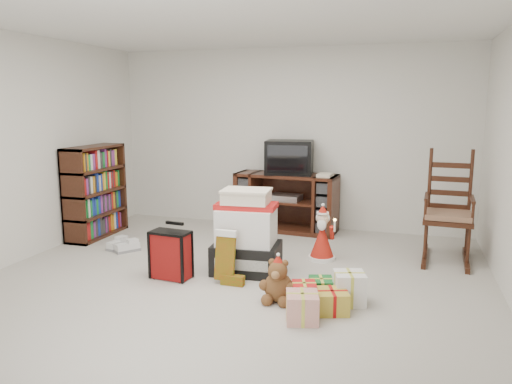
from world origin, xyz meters
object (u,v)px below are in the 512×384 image
(crt_television, at_px, (289,157))
(teddy_bear, at_px, (278,283))
(tv_stand, at_px, (286,202))
(mrs_claus_figurine, at_px, (238,235))
(sneaker_pair, at_px, (123,246))
(rocking_chair, at_px, (447,221))
(red_suitcase, at_px, (171,255))
(gift_pile, at_px, (246,237))
(santa_figurine, at_px, (322,239))
(bookshelf, at_px, (96,193))
(gift_cluster, at_px, (319,294))

(crt_television, bearing_deg, teddy_bear, -85.23)
(tv_stand, height_order, mrs_claus_figurine, tv_stand)
(sneaker_pair, height_order, crt_television, crt_television)
(tv_stand, distance_m, mrs_claus_figurine, 1.31)
(rocking_chair, height_order, red_suitcase, rocking_chair)
(gift_pile, height_order, mrs_claus_figurine, gift_pile)
(santa_figurine, relative_size, crt_television, 0.95)
(tv_stand, bearing_deg, teddy_bear, -73.07)
(tv_stand, distance_m, sneaker_pair, 2.26)
(red_suitcase, bearing_deg, bookshelf, 149.99)
(mrs_claus_figurine, bearing_deg, sneaker_pair, -170.96)
(gift_cluster, bearing_deg, sneaker_pair, 158.82)
(tv_stand, bearing_deg, bookshelf, -151.62)
(santa_figurine, bearing_deg, gift_pile, -136.51)
(bookshelf, xyz_separation_m, sneaker_pair, (0.68, -0.49, -0.52))
(gift_pile, distance_m, red_suitcase, 0.79)
(sneaker_pair, height_order, gift_cluster, gift_cluster)
(red_suitcase, distance_m, sneaker_pair, 1.25)
(red_suitcase, bearing_deg, teddy_bear, -6.87)
(mrs_claus_figurine, bearing_deg, tv_stand, 78.29)
(sneaker_pair, relative_size, crt_television, 0.62)
(santa_figurine, relative_size, sneaker_pair, 1.54)
(santa_figurine, height_order, crt_television, crt_television)
(rocking_chair, height_order, gift_pile, rocking_chair)
(sneaker_pair, relative_size, gift_cluster, 0.53)
(red_suitcase, distance_m, gift_cluster, 1.57)
(bookshelf, height_order, gift_pile, bookshelf)
(rocking_chair, relative_size, mrs_claus_figurine, 2.07)
(rocking_chair, xyz_separation_m, sneaker_pair, (-3.68, -0.77, -0.39))
(rocking_chair, relative_size, red_suitcase, 2.25)
(rocking_chair, relative_size, gift_cluster, 1.67)
(rocking_chair, bearing_deg, tv_stand, 163.71)
(sneaker_pair, bearing_deg, red_suitcase, -14.21)
(gift_pile, xyz_separation_m, sneaker_pair, (-1.66, 0.31, -0.32))
(mrs_claus_figurine, bearing_deg, gift_cluster, -46.21)
(gift_pile, relative_size, gift_cluster, 1.11)
(gift_pile, height_order, sneaker_pair, gift_pile)
(sneaker_pair, distance_m, crt_television, 2.45)
(gift_cluster, bearing_deg, rocking_chair, 57.10)
(teddy_bear, distance_m, santa_figurine, 1.33)
(bookshelf, height_order, teddy_bear, bookshelf)
(mrs_claus_figurine, bearing_deg, gift_pile, -62.47)
(bookshelf, height_order, mrs_claus_figurine, bookshelf)
(teddy_bear, height_order, gift_cluster, teddy_bear)
(red_suitcase, bearing_deg, rocking_chair, 34.71)
(tv_stand, bearing_deg, gift_cluster, -65.26)
(gift_pile, relative_size, mrs_claus_figurine, 1.38)
(gift_cluster, bearing_deg, gift_pile, 142.43)
(red_suitcase, bearing_deg, tv_stand, 79.28)
(red_suitcase, height_order, teddy_bear, red_suitcase)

